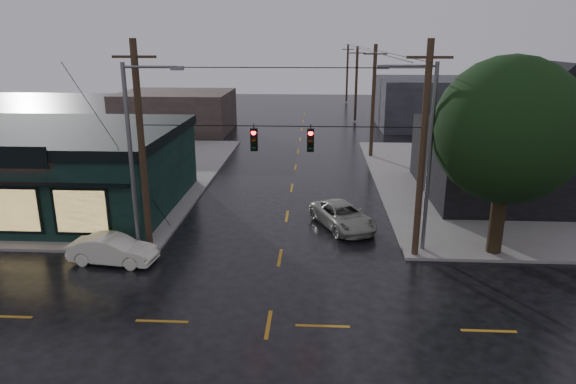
# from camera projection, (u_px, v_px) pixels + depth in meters

# --- Properties ---
(ground_plane) EXTENTS (160.00, 160.00, 0.00)m
(ground_plane) POSITION_uv_depth(u_px,v_px,m) (268.00, 325.00, 18.95)
(ground_plane) COLOR black
(sidewalk_nw) EXTENTS (28.00, 28.00, 0.15)m
(sidewalk_nw) POSITION_uv_depth(u_px,v_px,m) (31.00, 175.00, 39.10)
(sidewalk_nw) COLOR gray
(sidewalk_nw) RESTS_ON ground
(sidewalk_ne) EXTENTS (28.00, 28.00, 0.15)m
(sidewalk_ne) POSITION_uv_depth(u_px,v_px,m) (570.00, 183.00, 36.99)
(sidewalk_ne) COLOR gray
(sidewalk_ne) RESTS_ON ground
(pizza_shop) EXTENTS (16.30, 12.34, 4.90)m
(pizza_shop) POSITION_uv_depth(u_px,v_px,m) (43.00, 167.00, 31.38)
(pizza_shop) COLOR black
(pizza_shop) RESTS_ON ground
(ne_building) EXTENTS (12.60, 11.60, 8.75)m
(ne_building) POSITION_uv_depth(u_px,v_px,m) (523.00, 129.00, 33.12)
(ne_building) COLOR black
(ne_building) RESTS_ON ground
(corner_tree) EXTENTS (6.76, 6.76, 9.36)m
(corner_tree) POSITION_uv_depth(u_px,v_px,m) (508.00, 131.00, 23.33)
(corner_tree) COLOR black
(corner_tree) RESTS_ON ground
(utility_pole_nw) EXTENTS (2.00, 0.32, 10.15)m
(utility_pole_nw) POSITION_uv_depth(u_px,v_px,m) (150.00, 251.00, 25.51)
(utility_pole_nw) COLOR black
(utility_pole_nw) RESTS_ON ground
(utility_pole_ne) EXTENTS (2.00, 0.32, 10.15)m
(utility_pole_ne) POSITION_uv_depth(u_px,v_px,m) (414.00, 257.00, 24.82)
(utility_pole_ne) COLOR black
(utility_pole_ne) RESTS_ON ground
(utility_pole_far_a) EXTENTS (2.00, 0.32, 9.65)m
(utility_pole_far_a) POSITION_uv_depth(u_px,v_px,m) (370.00, 157.00, 45.37)
(utility_pole_far_a) COLOR black
(utility_pole_far_a) RESTS_ON ground
(utility_pole_far_b) EXTENTS (2.00, 0.32, 9.15)m
(utility_pole_far_b) POSITION_uv_depth(u_px,v_px,m) (355.00, 122.00, 64.49)
(utility_pole_far_b) COLOR black
(utility_pole_far_b) RESTS_ON ground
(utility_pole_far_c) EXTENTS (2.00, 0.32, 9.15)m
(utility_pole_far_c) POSITION_uv_depth(u_px,v_px,m) (346.00, 102.00, 83.61)
(utility_pole_far_c) COLOR black
(utility_pole_far_c) RESTS_ON ground
(span_signal_assembly) EXTENTS (13.00, 0.48, 1.23)m
(span_signal_assembly) POSITION_uv_depth(u_px,v_px,m) (282.00, 139.00, 23.51)
(span_signal_assembly) COLOR black
(span_signal_assembly) RESTS_ON ground
(streetlight_nw) EXTENTS (5.40, 0.30, 9.15)m
(streetlight_nw) POSITION_uv_depth(u_px,v_px,m) (140.00, 256.00, 24.86)
(streetlight_nw) COLOR slate
(streetlight_nw) RESTS_ON ground
(streetlight_ne) EXTENTS (5.40, 0.30, 9.15)m
(streetlight_ne) POSITION_uv_depth(u_px,v_px,m) (422.00, 251.00, 25.47)
(streetlight_ne) COLOR slate
(streetlight_ne) RESTS_ON ground
(bg_building_west) EXTENTS (12.00, 10.00, 4.40)m
(bg_building_west) POSITION_uv_depth(u_px,v_px,m) (176.00, 112.00, 57.29)
(bg_building_west) COLOR #372C28
(bg_building_west) RESTS_ON ground
(bg_building_east) EXTENTS (14.00, 12.00, 5.60)m
(bg_building_east) POSITION_uv_depth(u_px,v_px,m) (439.00, 103.00, 60.31)
(bg_building_east) COLOR #26262B
(bg_building_east) RESTS_ON ground
(sedan_cream) EXTENTS (4.21, 1.89, 1.34)m
(sedan_cream) POSITION_uv_depth(u_px,v_px,m) (113.00, 250.00, 23.94)
(sedan_cream) COLOR white
(sedan_cream) RESTS_ON ground
(suv_silver) EXTENTS (4.01, 5.34, 1.35)m
(suv_silver) POSITION_uv_depth(u_px,v_px,m) (343.00, 216.00, 28.43)
(suv_silver) COLOR #9A9B8F
(suv_silver) RESTS_ON ground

